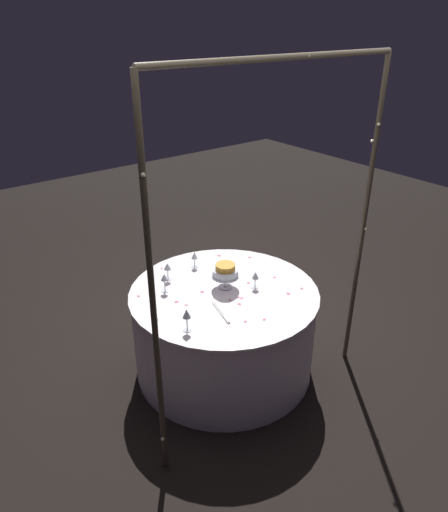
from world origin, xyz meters
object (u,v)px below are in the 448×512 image
Objects in this scene: main_table at (224,330)px; wine_glass_4 at (164,278)px; wine_glass_3 at (194,257)px; wine_glass_1 at (187,315)px; tiered_cake at (225,272)px; cake_knife at (222,314)px; wine_glass_0 at (255,276)px; wine_glass_2 at (167,267)px; decorative_arch at (278,213)px.

main_table is 9.61× the size of wine_glass_4.
wine_glass_1 is at bearing 52.09° from wine_glass_3.
tiered_cake is at bearing -137.95° from main_table.
tiered_cake is 1.58× the size of wine_glass_3.
cake_knife is at bearing 48.34° from tiered_cake.
main_table is 10.51× the size of wine_glass_0.
wine_glass_4 is 0.56m from cake_knife.
wine_glass_2 reaches higher than cake_knife.
wine_glass_0 is 0.61m from wine_glass_3.
decorative_arch reaches higher than wine_glass_4.
wine_glass_3 is (-0.05, -1.02, -0.73)m from decorative_arch.
decorative_arch is 0.90m from cake_knife.
wine_glass_4 is at bearing -73.48° from cake_knife.
wine_glass_3 is (-0.30, -0.05, -0.01)m from wine_glass_2.
wine_glass_0 is 0.49× the size of cake_knife.
decorative_arch reaches higher than cake_knife.
main_table is at bearing -89.90° from decorative_arch.
wine_glass_0 is 0.76m from wine_glass_1.
wine_glass_1 is at bearing 1.83° from cake_knife.
main_table is 0.69m from wine_glass_2.
decorative_arch is 1.25m from wine_glass_3.
decorative_arch is at bearing 62.82° from wine_glass_0.
main_table is 0.52m from tiered_cake.
wine_glass_1 reaches higher than wine_glass_3.
wine_glass_1 is (0.56, 0.29, -0.01)m from tiered_cake.
wine_glass_4 reaches higher than wine_glass_3.
main_table is 9.82× the size of wine_glass_2.
wine_glass_3 is 0.45m from wine_glass_4.
wine_glass_2 is (0.29, -0.39, -0.03)m from tiered_cake.
cake_knife reaches higher than main_table.
wine_glass_4 is at bearing -105.81° from wine_glass_1.
wine_glass_2 is at bearing -111.52° from wine_glass_1.
cake_knife is (0.26, 0.71, -0.10)m from wine_glass_3.
tiered_cake is 0.24m from wine_glass_0.
wine_glass_1 is 0.92m from wine_glass_3.
wine_glass_4 is at bearing -66.18° from decorative_arch.
wine_glass_1 is 1.23× the size of wine_glass_3.
wine_glass_2 is (0.48, -0.53, 0.01)m from wine_glass_0.
tiered_cake is at bearing 149.36° from wine_glass_4.
tiered_cake reaches higher than wine_glass_4.
wine_glass_1 reaches higher than wine_glass_0.
decorative_arch is 17.56× the size of wine_glass_0.
tiered_cake is at bearing -38.92° from wine_glass_0.
wine_glass_0 is at bearing -168.91° from wine_glass_1.
wine_glass_0 is 0.82× the size of wine_glass_1.
wine_glass_3 is at bearing -92.57° from decorative_arch.
decorative_arch is 0.91m from tiered_cake.
main_table is 0.67m from wine_glass_3.
wine_glass_0 is (-0.23, 0.11, 0.48)m from main_table.
tiered_cake reaches higher than wine_glass_1.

